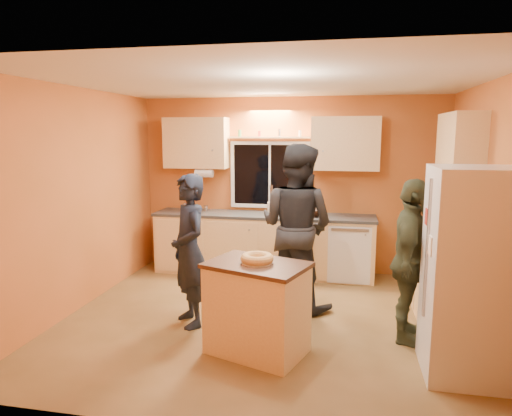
% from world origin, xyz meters
% --- Properties ---
extents(ground, '(4.50, 4.50, 0.00)m').
position_xyz_m(ground, '(0.00, 0.00, 0.00)').
color(ground, brown).
rests_on(ground, ground).
extents(room_shell, '(4.54, 4.04, 2.61)m').
position_xyz_m(room_shell, '(0.12, 0.41, 1.62)').
color(room_shell, '#C86B33').
rests_on(room_shell, ground).
extents(back_counter, '(4.23, 0.62, 0.90)m').
position_xyz_m(back_counter, '(0.01, 1.70, 0.45)').
color(back_counter, '#DBAE73').
rests_on(back_counter, ground).
extents(right_counter, '(0.62, 1.84, 0.90)m').
position_xyz_m(right_counter, '(1.95, 0.50, 0.45)').
color(right_counter, '#DBAE73').
rests_on(right_counter, ground).
extents(refrigerator, '(0.72, 0.70, 1.80)m').
position_xyz_m(refrigerator, '(1.89, -0.80, 0.90)').
color(refrigerator, silver).
rests_on(refrigerator, ground).
extents(island, '(1.06, 0.88, 0.88)m').
position_xyz_m(island, '(0.04, -0.76, 0.45)').
color(island, '#DBAE73').
rests_on(island, ground).
extents(bundt_pastry, '(0.31, 0.31, 0.09)m').
position_xyz_m(bundt_pastry, '(0.04, -0.76, 0.92)').
color(bundt_pastry, tan).
rests_on(bundt_pastry, island).
extents(person_left, '(0.68, 0.72, 1.65)m').
position_xyz_m(person_left, '(-0.80, -0.25, 0.82)').
color(person_left, black).
rests_on(person_left, ground).
extents(person_center, '(1.17, 1.06, 1.95)m').
position_xyz_m(person_center, '(0.27, 0.50, 0.98)').
color(person_center, black).
rests_on(person_center, ground).
extents(person_right, '(0.59, 1.02, 1.64)m').
position_xyz_m(person_right, '(1.47, -0.23, 0.82)').
color(person_right, '#333823').
rests_on(person_right, ground).
extents(mixing_bowl, '(0.43, 0.43, 0.10)m').
position_xyz_m(mixing_bowl, '(0.32, 1.72, 0.95)').
color(mixing_bowl, '#331911').
rests_on(mixing_bowl, back_counter).
extents(utensil_crock, '(0.14, 0.14, 0.17)m').
position_xyz_m(utensil_crock, '(-0.23, 1.76, 0.99)').
color(utensil_crock, beige).
rests_on(utensil_crock, back_counter).
extents(potted_plant, '(0.29, 0.27, 0.28)m').
position_xyz_m(potted_plant, '(1.89, -0.16, 1.04)').
color(potted_plant, gray).
rests_on(potted_plant, right_counter).
extents(red_box, '(0.17, 0.13, 0.07)m').
position_xyz_m(red_box, '(1.99, 0.56, 0.94)').
color(red_box, maroon).
rests_on(red_box, right_counter).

